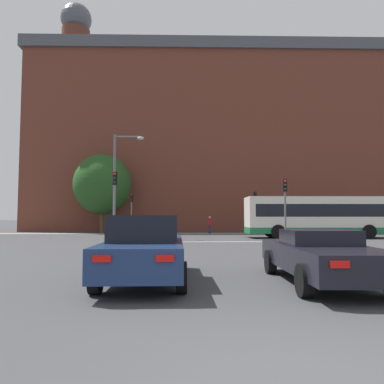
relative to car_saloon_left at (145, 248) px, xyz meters
The scene contains 13 objects.
stop_line_strip 14.41m from the car_saloon_left, 81.78° to the left, with size 8.73×0.30×0.01m, color silver.
far_pavement 26.30m from the car_saloon_left, 85.51° to the left, with size 69.70×2.50×0.01m, color gray.
brick_civic_building 38.05m from the car_saloon_left, 81.68° to the left, with size 44.35×13.43×28.14m.
car_saloon_left is the anchor object (origin of this frame).
car_roadster_right 4.11m from the car_saloon_left, ahead, with size 2.00×4.96×1.22m.
bus_crossing_lead 21.41m from the car_saloon_left, 59.75° to the left, with size 10.46×2.72×3.01m.
traffic_light_far_right 26.94m from the car_saloon_left, 73.62° to the left, with size 0.26×0.31×3.91m.
traffic_light_near_left 14.87m from the car_saloon_left, 103.36° to the left, with size 0.26×0.31×4.34m.
traffic_light_far_left 25.57m from the car_saloon_left, 98.77° to the left, with size 0.26×0.31×3.73m.
traffic_light_near_right 16.61m from the car_saloon_left, 63.37° to the left, with size 0.26×0.31×3.96m.
street_lamp_junction 18.15m from the car_saloon_left, 101.88° to the left, with size 2.16×0.36×7.41m.
pedestrian_waiting 26.01m from the car_saloon_left, 82.67° to the left, with size 0.43×0.44×1.64m.
tree_by_building 28.69m from the car_saloon_left, 104.42° to the left, with size 5.59×5.59×7.68m.
Camera 1 is at (-1.13, -3.28, 1.52)m, focal length 35.00 mm.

